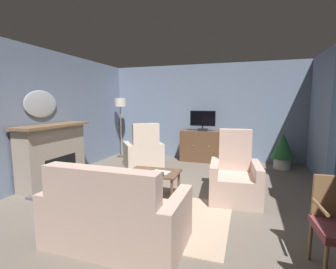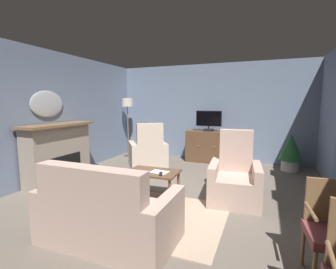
{
  "view_description": "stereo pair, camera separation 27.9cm",
  "coord_description": "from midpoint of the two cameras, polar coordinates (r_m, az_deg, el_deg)",
  "views": [
    {
      "loc": [
        1.23,
        -3.65,
        1.65
      ],
      "look_at": [
        -0.11,
        0.44,
        1.08
      ],
      "focal_mm": 26.02,
      "sensor_mm": 36.0,
      "label": 1
    },
    {
      "loc": [
        1.49,
        -3.55,
        1.65
      ],
      "look_at": [
        -0.11,
        0.44,
        1.08
      ],
      "focal_mm": 26.02,
      "sensor_mm": 36.0,
      "label": 2
    }
  ],
  "objects": [
    {
      "name": "armchair_by_fireplace",
      "position": [
        6.2,
        -3.4,
        -4.58
      ],
      "size": [
        1.22,
        1.21,
        1.16
      ],
      "color": "#C6B29E",
      "rests_on": "ground_plane"
    },
    {
      "name": "sofa_floral",
      "position": [
        3.06,
        -11.52,
        -18.22
      ],
      "size": [
        1.6,
        0.87,
        0.99
      ],
      "color": "#BC9E8E",
      "rests_on": "ground_plane"
    },
    {
      "name": "rug_central",
      "position": [
        3.76,
        -1.01,
        -18.39
      ],
      "size": [
        2.03,
        1.61,
        0.01
      ],
      "primitive_type": "cube",
      "color": "tan",
      "rests_on": "ground_plane"
    },
    {
      "name": "tv_remote",
      "position": [
        4.06,
        0.28,
        -9.2
      ],
      "size": [
        0.11,
        0.18,
        0.02
      ],
      "primitive_type": "cube",
      "rotation": [
        0.0,
        0.0,
        1.92
      ],
      "color": "black",
      "rests_on": "coffee_table"
    },
    {
      "name": "wall_back",
      "position": [
        7.2,
        10.97,
        5.12
      ],
      "size": [
        6.06,
        0.1,
        2.74
      ],
      "primitive_type": "cube",
      "color": "slate",
      "rests_on": "ground_plane"
    },
    {
      "name": "ground_plane",
      "position": [
        4.19,
        1.06,
        -15.97
      ],
      "size": [
        6.06,
        7.43,
        0.04
      ],
      "primitive_type": "cube",
      "color": "#665B51"
    },
    {
      "name": "floor_lamp",
      "position": [
        7.52,
        -8.4,
        5.98
      ],
      "size": [
        0.34,
        0.34,
        1.78
      ],
      "color": "#4C4233",
      "rests_on": "ground_plane"
    },
    {
      "name": "coffee_table",
      "position": [
        4.26,
        -1.67,
        -9.38
      ],
      "size": [
        0.9,
        0.61,
        0.47
      ],
      "color": "brown",
      "rests_on": "ground_plane"
    },
    {
      "name": "television",
      "position": [
        6.8,
        10.68,
        3.29
      ],
      "size": [
        0.7,
        0.2,
        0.56
      ],
      "color": "black",
      "rests_on": "tv_cabinet"
    },
    {
      "name": "folded_newspaper",
      "position": [
        4.19,
        -0.09,
        -8.78
      ],
      "size": [
        0.32,
        0.25,
        0.01
      ],
      "primitive_type": "cube",
      "rotation": [
        0.0,
        0.0,
        -0.1
      ],
      "color": "silver",
      "rests_on": "coffee_table"
    },
    {
      "name": "tv_cabinet",
      "position": [
        6.95,
        10.62,
        -2.91
      ],
      "size": [
        1.2,
        0.58,
        0.87
      ],
      "color": "#402A1C",
      "rests_on": "ground_plane"
    },
    {
      "name": "cat",
      "position": [
        4.61,
        -14.3,
        -12.52
      ],
      "size": [
        0.66,
        0.36,
        0.19
      ],
      "color": "gray",
      "rests_on": "ground_plane"
    },
    {
      "name": "potted_plant_leafy_by_curtain",
      "position": [
        6.64,
        27.88,
        -3.3
      ],
      "size": [
        0.55,
        0.55,
        0.9
      ],
      "color": "beige",
      "rests_on": "ground_plane"
    },
    {
      "name": "fireplace",
      "position": [
        5.5,
        -22.82,
        -4.32
      ],
      "size": [
        0.87,
        1.66,
        1.22
      ],
      "color": "#4C4C51",
      "rests_on": "ground_plane"
    },
    {
      "name": "wall_mirror_oval",
      "position": [
        5.57,
        -25.19,
        6.49
      ],
      "size": [
        0.06,
        0.82,
        0.55
      ],
      "primitive_type": "ellipsoid",
      "color": "#B2B7BF"
    },
    {
      "name": "armchair_angled_to_table",
      "position": [
        4.34,
        17.19,
        -10.19
      ],
      "size": [
        0.89,
        0.93,
        1.18
      ],
      "color": "#BC9E8E",
      "rests_on": "ground_plane"
    },
    {
      "name": "side_chair_beside_plant",
      "position": [
        2.91,
        36.88,
        -17.2
      ],
      "size": [
        0.52,
        0.51,
        0.92
      ],
      "color": "brown",
      "rests_on": "ground_plane"
    },
    {
      "name": "wall_left",
      "position": [
        5.49,
        -27.22,
        3.74
      ],
      "size": [
        0.1,
        7.43,
        2.74
      ],
      "primitive_type": "cube",
      "color": "slate",
      "rests_on": "ground_plane"
    }
  ]
}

